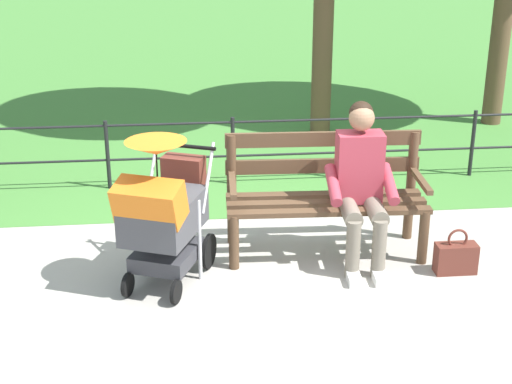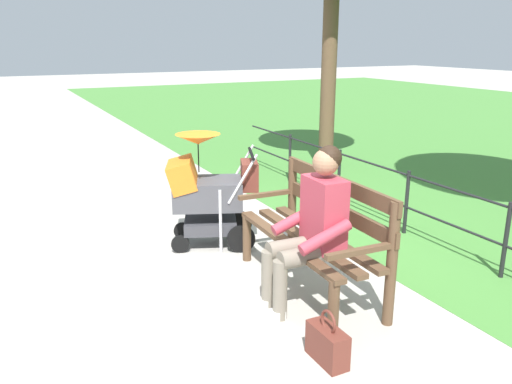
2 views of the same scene
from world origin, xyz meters
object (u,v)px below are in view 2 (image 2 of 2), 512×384
park_bench (318,228)px  person_on_bench (311,224)px  stroller (207,189)px  handbag (327,344)px

park_bench → person_on_bench: (-0.24, 0.22, 0.15)m
person_on_bench → stroller: size_ratio=1.11×
park_bench → stroller: size_ratio=1.41×
person_on_bench → stroller: 1.56m
handbag → park_bench: bearing=-29.3°
stroller → handbag: size_ratio=3.11×
park_bench → handbag: size_ratio=4.38×
park_bench → handbag: bearing=150.7°
park_bench → stroller: 1.38m
stroller → handbag: bearing=178.4°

